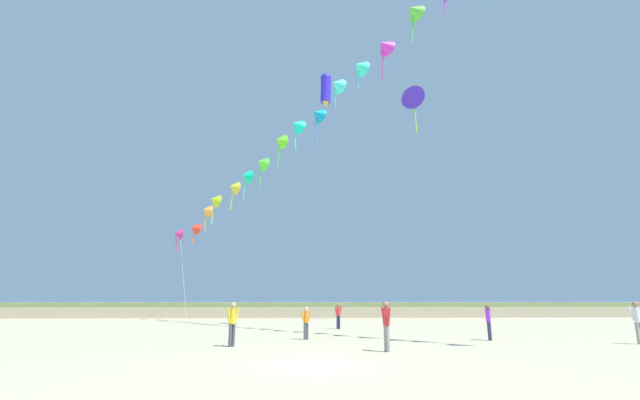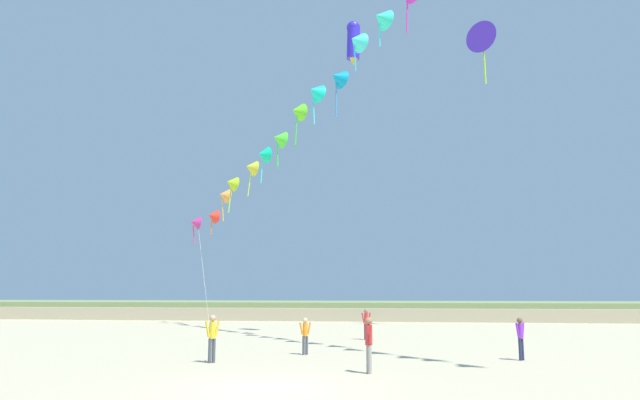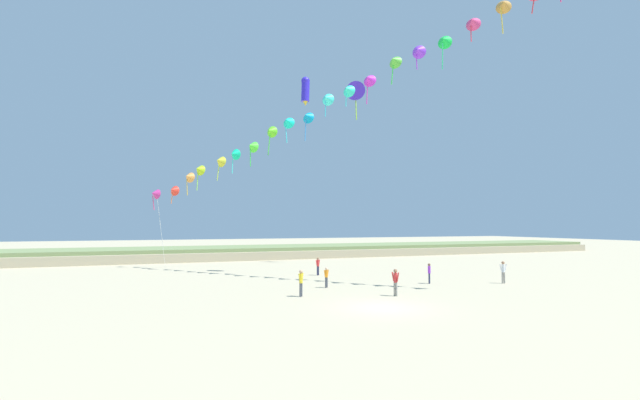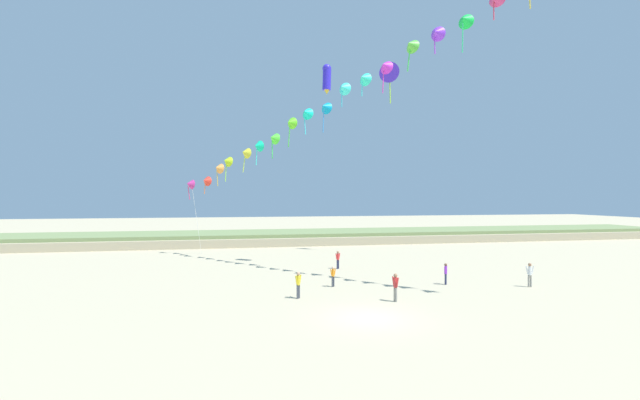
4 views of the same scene
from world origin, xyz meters
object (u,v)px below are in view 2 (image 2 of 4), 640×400
Objects in this scene: person_far_left at (366,322)px; person_mid_center at (212,335)px; person_far_center at (305,333)px; large_kite_low_lead at (353,41)px; person_near_right at (369,341)px; large_kite_mid_trail at (483,39)px; person_far_right at (521,335)px.

person_mid_center is at bearing -116.07° from person_far_left.
person_far_center is 0.52× the size of large_kite_low_lead.
person_near_right is at bearing -84.77° from large_kite_low_lead.
person_near_right is 1.02× the size of person_mid_center.
large_kite_mid_trail is at bearing 57.55° from person_far_center.
large_kite_low_lead is at bearing -140.79° from large_kite_mid_trail.
person_mid_center is 1.08× the size of person_far_right.
large_kite_mid_trail is (8.38, 9.09, 19.85)m from person_far_left.
large_kite_mid_trail reaches higher than person_near_right.
person_far_right is at bearing -53.34° from person_far_left.
person_far_right is 26.54m from large_kite_mid_trail.
person_far_center is (-2.18, -7.51, -0.08)m from person_far_left.
large_kite_low_lead is (-1.31, 14.26, 16.74)m from person_near_right.
large_kite_low_lead is at bearing 69.82° from person_mid_center.
person_mid_center reaches higher than person_far_left.
person_far_left is at bearing 63.93° from person_mid_center.
person_far_center is (-8.41, 0.85, -0.06)m from person_far_right.
person_mid_center is 0.37× the size of large_kite_mid_trail.
person_far_right is (6.23, -8.37, -0.02)m from person_far_left.
person_near_right is 1.18× the size of person_far_center.
person_far_left is 0.35× the size of large_kite_mid_trail.
person_far_center is at bearing 119.31° from person_near_right.
person_far_right is 1.06× the size of person_far_center.
large_kite_low_lead reaches higher than person_far_left.
large_kite_mid_trail reaches higher than person_far_left.
large_kite_low_lead is at bearing 110.94° from person_far_left.
person_mid_center is 4.27m from person_far_center.
person_near_right is at bearing -87.03° from person_far_left.
person_near_right reaches higher than person_far_center.
large_kite_mid_trail reaches higher than large_kite_low_lead.
large_kite_mid_trail is at bearing 82.98° from person_far_right.
large_kite_low_lead is at bearing 80.64° from person_far_center.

